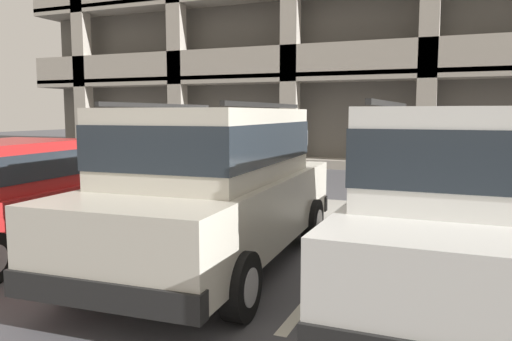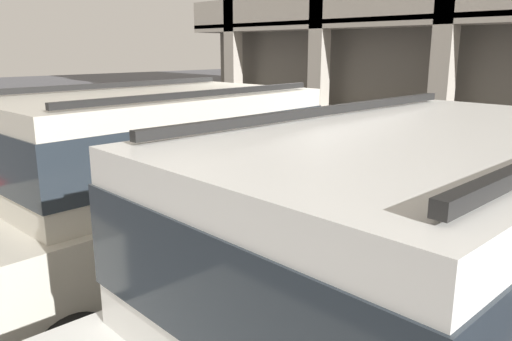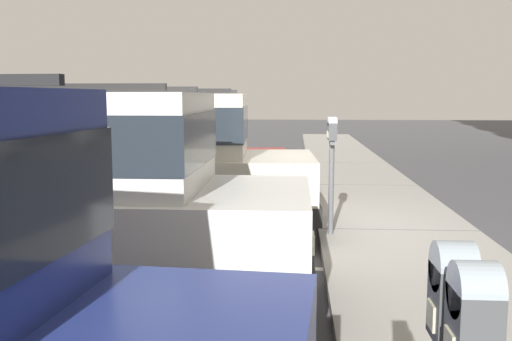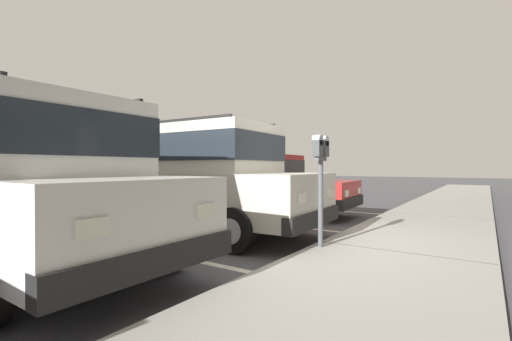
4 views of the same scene
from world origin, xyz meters
name	(u,v)px [view 1 (image 1 of 4)]	position (x,y,z in m)	size (l,w,h in m)	color
ground_plane	(273,231)	(0.00, 0.00, -0.05)	(80.00, 80.00, 0.10)	#4C4C51
sidewalk	(297,210)	(0.00, 1.30, 0.06)	(40.00, 2.20, 0.12)	#9E9B93
parking_stall_lines	(342,260)	(1.48, -1.40, 0.00)	(11.99, 4.80, 0.01)	silver
silver_suv	(214,181)	(0.06, -2.24, 1.09)	(2.19, 4.87, 2.03)	beige
red_sedan	(16,192)	(-2.87, -2.60, 0.82)	(2.03, 4.58, 1.54)	red
dark_hatchback	(459,197)	(2.86, -2.37, 1.09)	(2.04, 4.79, 2.03)	silver
parking_meter_near	(297,151)	(0.30, 0.35, 1.27)	(0.35, 0.12, 1.55)	#595B60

